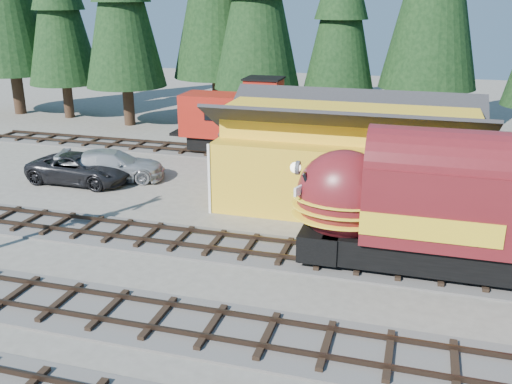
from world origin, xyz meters
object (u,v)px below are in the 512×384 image
(locomotive, at_px, (496,217))
(caboose, at_px, (251,120))
(pickup_truck_a, at_px, (80,168))
(pickup_truck_b, at_px, (112,165))
(depot, at_px, (347,147))

(locomotive, relative_size, caboose, 1.72)
(pickup_truck_a, relative_size, pickup_truck_b, 1.01)
(pickup_truck_b, bearing_deg, depot, -108.88)
(pickup_truck_b, bearing_deg, caboose, -57.34)
(caboose, xyz_separation_m, pickup_truck_a, (-7.46, -8.07, -1.52))
(pickup_truck_b, bearing_deg, locomotive, -126.95)
(locomotive, xyz_separation_m, pickup_truck_b, (-19.23, 6.85, -1.60))
(depot, xyz_separation_m, pickup_truck_a, (-14.56, -0.57, -2.15))
(locomotive, distance_m, caboose, 19.27)
(pickup_truck_a, bearing_deg, depot, -86.84)
(caboose, height_order, pickup_truck_b, caboose)
(depot, xyz_separation_m, caboose, (-7.10, 7.50, -0.63))
(depot, height_order, pickup_truck_b, depot)
(locomotive, bearing_deg, pickup_truck_b, 160.39)
(pickup_truck_a, height_order, pickup_truck_b, pickup_truck_b)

